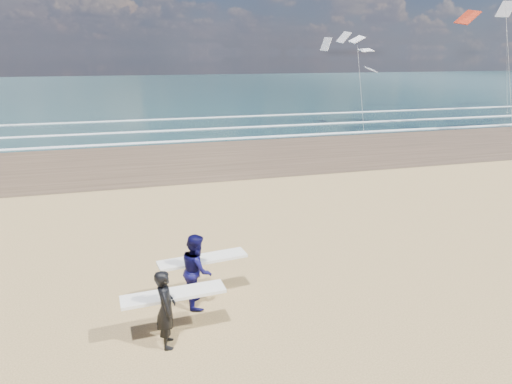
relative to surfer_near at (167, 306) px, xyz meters
name	(u,v)px	position (x,y,z in m)	size (l,w,h in m)	color
wet_sand_strip	(436,142)	(19.89, 18.05, -0.87)	(220.00, 12.00, 0.01)	#443624
ocean	(244,87)	(19.89, 72.05, -0.87)	(220.00, 100.00, 0.02)	#193537
foam_breakers	(365,121)	(19.89, 28.15, -0.83)	(220.00, 11.70, 0.05)	white
surfer_near	(167,306)	(0.00, 0.00, 0.00)	(2.23, 1.00, 1.71)	black
surfer_far	(197,269)	(0.85, 1.44, 0.04)	(2.25, 1.21, 1.82)	#0D0B40
kite_0	(507,38)	(25.04, 18.60, 6.00)	(6.82, 4.85, 11.74)	slate
kite_1	(359,72)	(17.69, 25.57, 3.49)	(5.44, 4.70, 8.00)	slate
kite_5	(507,36)	(37.32, 31.77, 6.64)	(4.98, 4.65, 14.35)	slate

